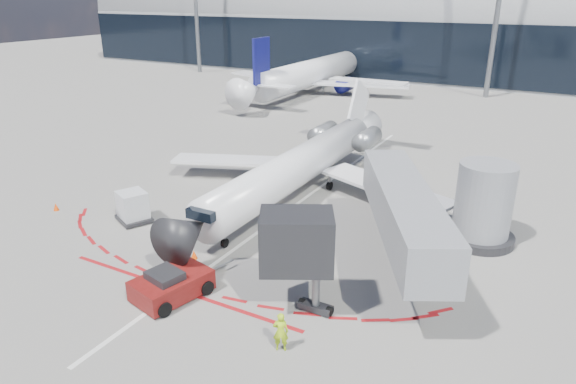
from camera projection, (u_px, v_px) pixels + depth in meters
The scene contains 13 objects.
ground at pixel (289, 209), 34.74m from camera, with size 260.00×260.00×0.00m, color slate.
apron_centerline at pixel (303, 200), 36.37m from camera, with size 0.25×40.00×0.01m, color silver.
apron_stop_bar at pixel (178, 290), 25.35m from camera, with size 14.00×0.25×0.01m, color maroon.
terminal_building at pixel (478, 26), 84.64m from camera, with size 150.00×24.15×24.00m.
jet_bridge at pixel (426, 212), 26.79m from camera, with size 10.03×15.20×4.90m.
light_mast_centre at pixel (499, 2), 67.10m from camera, with size 0.70×0.70×25.00m, color slate.
regional_jet at pixel (305, 162), 36.99m from camera, with size 22.39×27.60×6.91m.
pushback_tug at pixel (171, 285), 24.60m from camera, with size 3.12×5.83×1.48m.
ramp_worker at pixel (281, 332), 20.82m from camera, with size 0.65×0.42×1.77m, color #AAD616.
uld_container at pixel (133, 207), 32.61m from camera, with size 2.70×2.54×2.01m.
safety_cone_left at pixel (56, 207), 34.51m from camera, with size 0.37×0.37×0.51m, color #F84605.
safety_cone_right at pixel (194, 255), 28.25m from camera, with size 0.37×0.37×0.51m, color #F84605.
bg_airliner_0 at pixel (313, 54), 73.90m from camera, with size 33.49×35.46×10.84m, color silver, non-canonical shape.
Camera 1 is at (15.30, -28.01, 13.76)m, focal length 32.00 mm.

